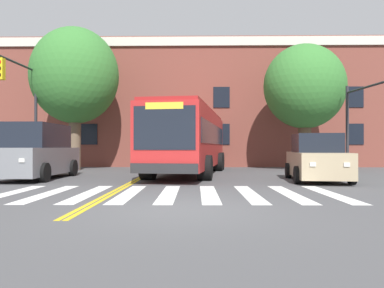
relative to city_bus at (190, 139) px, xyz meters
The scene contains 13 objects.
ground_plane 10.91m from the city_bus, 90.19° to the right, with size 120.00×120.00×0.00m, color #4C4C4F.
crosswalk 8.21m from the city_bus, 93.04° to the right, with size 9.82×4.29×0.01m.
lane_line_yellow_inner 6.60m from the city_bus, 110.02° to the left, with size 0.12×36.00×0.01m, color gold.
lane_line_yellow_outer 6.55m from the city_bus, 108.66° to the left, with size 0.12×36.00×0.01m, color gold.
city_bus is the anchor object (origin of this frame).
car_grey_near_lane 7.12m from the city_bus, 154.96° to the right, with size 2.21×5.19×2.34m.
car_tan_far_lane 6.49m from the city_bus, 36.52° to the right, with size 2.48×4.40×1.89m.
car_navy_behind_bus 10.33m from the city_bus, 92.30° to the left, with size 2.60×5.00×2.25m.
traffic_light_near_corner 8.61m from the city_bus, ahead, with size 0.66×4.15×4.56m.
traffic_light_far_corner 8.97m from the city_bus, behind, with size 0.36×3.78×5.95m.
street_tree_curbside_large 7.88m from the city_bus, 24.19° to the left, with size 6.68×6.62×7.32m.
street_tree_curbside_small 8.50m from the city_bus, 155.23° to the left, with size 5.24×5.12×8.44m.
building_facade 11.57m from the city_bus, 102.74° to the left, with size 33.52×9.43×8.88m.
Camera 1 is at (0.46, -8.06, 1.36)m, focal length 35.00 mm.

